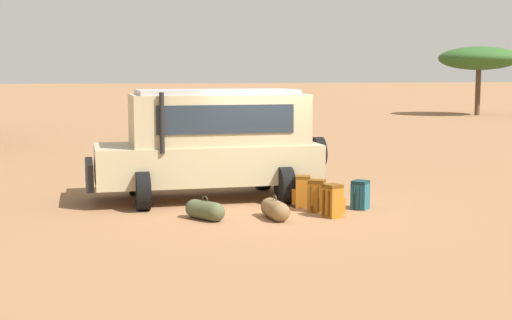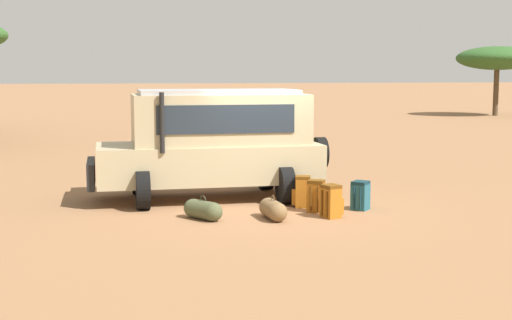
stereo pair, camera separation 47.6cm
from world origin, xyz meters
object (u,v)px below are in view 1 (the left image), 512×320
object	(u,v)px
safari_vehicle	(212,141)
backpack_near_rear_wheel	(302,192)
duffel_bag_low_black_case	(205,210)
backpack_outermost	(317,196)
backpack_cluster_center	(360,195)
backpack_beside_front_wheel	(333,201)
acacia_tree_centre_back	(479,59)
duffel_bag_soft_canvas	(275,209)

from	to	relation	value
safari_vehicle	backpack_near_rear_wheel	size ratio (longest dim) A/B	8.13
duffel_bag_low_black_case	backpack_outermost	bearing A→B (deg)	7.15
backpack_cluster_center	backpack_near_rear_wheel	bearing A→B (deg)	155.82
safari_vehicle	backpack_near_rear_wheel	world-z (taller)	safari_vehicle
safari_vehicle	backpack_beside_front_wheel	size ratio (longest dim) A/B	8.26
backpack_outermost	acacia_tree_centre_back	size ratio (longest dim) A/B	0.13
backpack_beside_front_wheel	backpack_cluster_center	size ratio (longest dim) A/B	1.09
safari_vehicle	duffel_bag_low_black_case	bearing A→B (deg)	-102.76
safari_vehicle	backpack_cluster_center	distance (m)	3.51
backpack_cluster_center	backpack_near_rear_wheel	size ratio (longest dim) A/B	0.90
backpack_near_rear_wheel	duffel_bag_soft_canvas	world-z (taller)	backpack_near_rear_wheel
duffel_bag_soft_canvas	backpack_beside_front_wheel	bearing A→B (deg)	-3.67
backpack_near_rear_wheel	duffel_bag_soft_canvas	size ratio (longest dim) A/B	0.70
safari_vehicle	backpack_outermost	bearing A→B (deg)	-46.34
backpack_outermost	duffel_bag_low_black_case	size ratio (longest dim) A/B	0.80
safari_vehicle	backpack_beside_front_wheel	bearing A→B (deg)	-51.83
backpack_near_rear_wheel	backpack_outermost	bearing A→B (deg)	-75.60
backpack_cluster_center	acacia_tree_centre_back	xyz separation A→B (m)	(19.09, 28.66, 3.39)
duffel_bag_low_black_case	backpack_cluster_center	bearing A→B (deg)	6.19
safari_vehicle	acacia_tree_centre_back	xyz separation A→B (m)	(21.89, 26.80, 2.38)
backpack_cluster_center	backpack_near_rear_wheel	world-z (taller)	backpack_near_rear_wheel
backpack_outermost	duffel_bag_low_black_case	xyz separation A→B (m)	(-2.34, -0.29, -0.14)
duffel_bag_soft_canvas	backpack_outermost	bearing A→B (deg)	27.24
backpack_near_rear_wheel	backpack_outermost	distance (m)	0.58
acacia_tree_centre_back	backpack_beside_front_wheel	bearing A→B (deg)	-124.18
backpack_beside_front_wheel	safari_vehicle	bearing A→B (deg)	128.17
backpack_beside_front_wheel	backpack_cluster_center	bearing A→B (deg)	38.57
safari_vehicle	backpack_outermost	distance (m)	2.84
duffel_bag_soft_canvas	acacia_tree_centre_back	bearing A→B (deg)	54.24
backpack_cluster_center	backpack_near_rear_wheel	xyz separation A→B (m)	(-1.11, 0.50, 0.03)
duffel_bag_low_black_case	acacia_tree_centre_back	distance (m)	36.83
backpack_beside_front_wheel	acacia_tree_centre_back	world-z (taller)	acacia_tree_centre_back
backpack_near_rear_wheel	duffel_bag_low_black_case	size ratio (longest dim) A/B	0.80
backpack_cluster_center	backpack_outermost	bearing A→B (deg)	-176.14
duffel_bag_low_black_case	duffel_bag_soft_canvas	distance (m)	1.35
safari_vehicle	duffel_bag_soft_canvas	bearing A→B (deg)	-71.25
backpack_outermost	duffel_bag_low_black_case	world-z (taller)	backpack_outermost
duffel_bag_soft_canvas	backpack_cluster_center	bearing A→B (deg)	16.48
backpack_near_rear_wheel	duffel_bag_low_black_case	bearing A→B (deg)	-158.67
duffel_bag_low_black_case	safari_vehicle	bearing A→B (deg)	77.24
backpack_cluster_center	duffel_bag_soft_canvas	distance (m)	2.06
backpack_near_rear_wheel	backpack_outermost	world-z (taller)	backpack_near_rear_wheel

